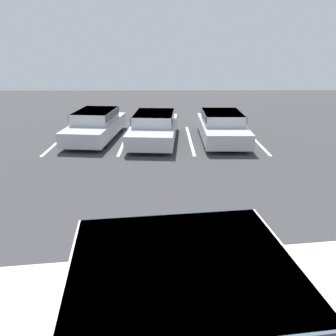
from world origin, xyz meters
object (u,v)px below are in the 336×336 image
(parked_sedan_b, at_px, (154,126))
(parked_sedan_c, at_px, (222,125))
(parked_sedan_a, at_px, (96,124))
(pickup_truck, at_px, (211,331))

(parked_sedan_b, bearing_deg, parked_sedan_c, 96.02)
(parked_sedan_a, xyz_separation_m, parked_sedan_c, (5.56, -0.28, -0.02))
(pickup_truck, xyz_separation_m, parked_sedan_a, (-3.57, 11.59, -0.28))
(pickup_truck, relative_size, parked_sedan_c, 1.42)
(pickup_truck, bearing_deg, parked_sedan_c, 73.05)
(parked_sedan_b, distance_m, parked_sedan_c, 2.96)
(parked_sedan_a, distance_m, parked_sedan_b, 2.63)
(parked_sedan_b, bearing_deg, pickup_truck, 8.99)
(pickup_truck, distance_m, parked_sedan_b, 11.25)
(pickup_truck, xyz_separation_m, parked_sedan_c, (1.99, 11.31, -0.30))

